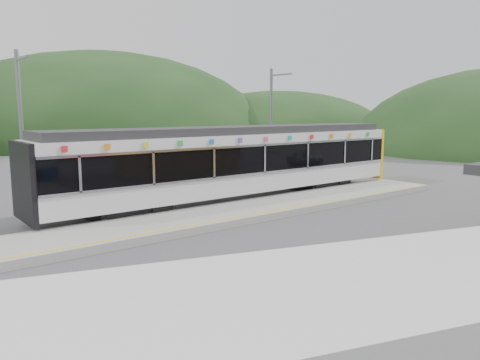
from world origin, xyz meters
TOP-DOWN VIEW (x-y plane):
  - ground at (0.00, 0.00)m, footprint 120.00×120.00m
  - hills at (6.19, 5.29)m, footprint 146.00×149.00m
  - platform at (0.00, 3.30)m, footprint 26.00×3.20m
  - yellow_line at (0.00, 2.00)m, footprint 26.00×0.10m
  - train at (2.43, 6.00)m, footprint 20.44×3.01m
  - catenary_mast_west at (-7.00, 8.56)m, footprint 0.18×1.80m
  - catenary_mast_east at (7.00, 8.56)m, footprint 0.18×1.80m

SIDE VIEW (x-z plane):
  - ground at x=0.00m, z-range 0.00..0.00m
  - hills at x=6.19m, z-range -13.00..13.00m
  - platform at x=0.00m, z-range 0.00..0.30m
  - yellow_line at x=0.00m, z-range 0.30..0.31m
  - train at x=2.43m, z-range 0.19..3.93m
  - catenary_mast_west at x=-7.00m, z-range 0.15..7.15m
  - catenary_mast_east at x=7.00m, z-range 0.15..7.15m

